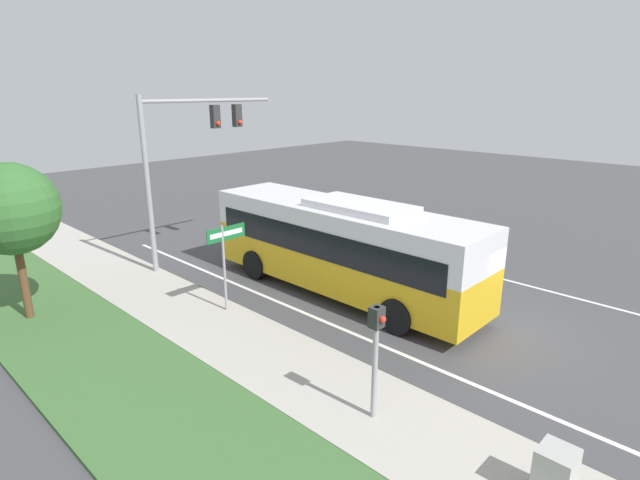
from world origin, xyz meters
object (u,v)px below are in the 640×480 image
Objects in this scene: pedestrian_signal at (376,344)px; utility_cabinet at (555,474)px; bus at (342,243)px; signal_gantry at (187,146)px; street_sign at (225,252)px.

pedestrian_signal is 2.75× the size of utility_cabinet.
bus is 3.89× the size of pedestrian_signal.
street_sign is at bearing -111.61° from signal_gantry.
signal_gantry is 15.89m from utility_cabinet.
bus is 9.93m from utility_cabinet.
utility_cabinet is at bearing -100.23° from signal_gantry.
utility_cabinet is (-4.52, -8.76, -1.20)m from bus.
street_sign is (1.14, 6.68, 0.20)m from pedestrian_signal.
pedestrian_signal is 3.79m from utility_cabinet.
bus is 10.69× the size of utility_cabinet.
street_sign reaches higher than utility_cabinet.
bus is 4.01m from street_sign.
street_sign is at bearing 158.22° from bus.
signal_gantry is (-1.79, 6.35, 2.91)m from bus.
bus is at bearing -21.78° from street_sign.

